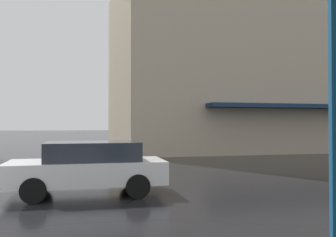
% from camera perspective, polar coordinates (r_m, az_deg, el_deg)
% --- Properties ---
extents(haussmann_block_corner, '(20.74, 29.42, 18.36)m').
position_cam_1_polar(haussmann_block_corner, '(34.87, 16.98, 10.83)').
color(haussmann_block_corner, tan).
rests_on(haussmann_block_corner, ground_plane).
extents(car_white, '(1.85, 4.10, 1.41)m').
position_cam_1_polar(car_white, '(9.79, -12.65, -7.53)').
color(car_white, silver).
rests_on(car_white, ground_plane).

